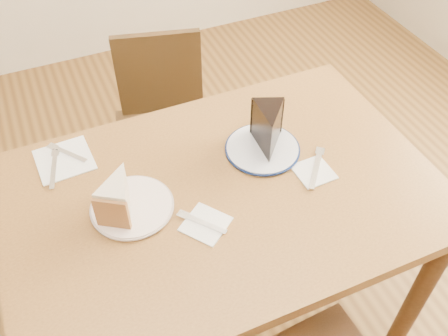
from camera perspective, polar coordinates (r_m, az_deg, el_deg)
ground at (r=2.00m, az=-0.16°, el=-16.87°), size 4.00×4.00×0.00m
table at (r=1.45m, az=-0.21°, el=-5.10°), size 1.20×0.80×0.75m
chair_far at (r=2.03m, az=-6.69°, el=4.55°), size 0.48×0.48×0.80m
plate_cream at (r=1.35m, az=-10.44°, el=-4.38°), size 0.21×0.21×0.01m
plate_navy at (r=1.49m, az=4.41°, el=2.20°), size 0.21×0.21×0.01m
carrot_cake at (r=1.32m, az=-11.83°, el=-3.02°), size 0.14×0.15×0.10m
chocolate_cake at (r=1.45m, az=5.12°, el=4.16°), size 0.14×0.16×0.12m
napkin_cream at (r=1.30m, az=-2.11°, el=-6.42°), size 0.15×0.15×0.00m
napkin_navy at (r=1.45m, az=10.22°, el=-0.44°), size 0.11×0.11×0.00m
napkin_spare at (r=1.53m, az=-17.79°, el=0.91°), size 0.16×0.16×0.00m
fork_cream at (r=1.30m, az=-2.49°, el=-6.25°), size 0.10×0.12×0.00m
knife_navy at (r=1.45m, az=10.49°, el=0.01°), size 0.12×0.14×0.00m
fork_spare at (r=1.54m, az=-17.45°, el=1.65°), size 0.10×0.12×0.00m
knife_spare at (r=1.51m, az=-18.87°, el=-0.10°), size 0.05×0.16×0.00m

